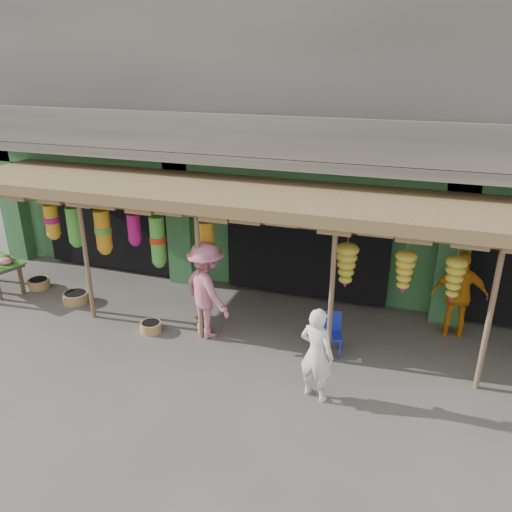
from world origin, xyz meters
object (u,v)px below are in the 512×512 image
(person_front, at_px, (317,354))
(person_vendor, at_px, (459,295))
(blue_chair, at_px, (331,330))
(person_shopper, at_px, (207,290))

(person_front, distance_m, person_vendor, 3.51)
(person_front, bearing_deg, blue_chair, -70.51)
(person_shopper, bearing_deg, blue_chair, -143.22)
(blue_chair, relative_size, person_shopper, 0.41)
(person_vendor, distance_m, person_shopper, 4.84)
(person_vendor, bearing_deg, person_shopper, 14.06)
(person_front, height_order, person_vendor, person_vendor)
(blue_chair, height_order, person_vendor, person_vendor)
(person_vendor, relative_size, person_shopper, 0.92)
(blue_chair, distance_m, person_vendor, 2.62)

